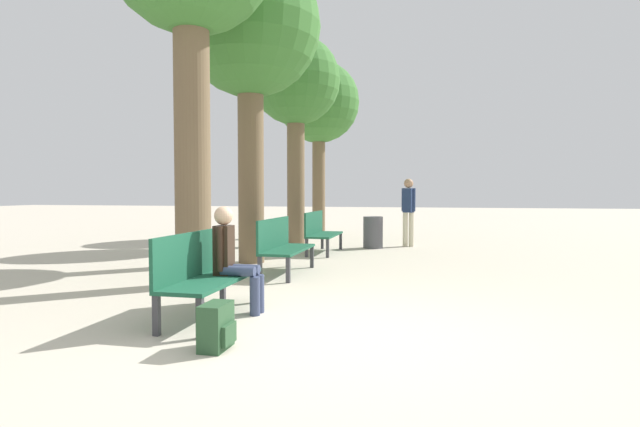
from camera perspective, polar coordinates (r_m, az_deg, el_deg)
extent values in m
plane|color=beige|center=(4.90, 2.25, -13.59)|extent=(80.00, 80.00, 0.00)
cube|color=#195138|center=(5.56, -12.15, -7.43)|extent=(0.53, 1.62, 0.04)
cube|color=#195138|center=(5.63, -14.47, -4.59)|extent=(0.04, 1.62, 0.49)
cube|color=#38383D|center=(4.83, -13.55, -11.54)|extent=(0.06, 0.06, 0.39)
cube|color=#38383D|center=(6.21, -7.26, -8.35)|extent=(0.06, 0.06, 0.39)
cube|color=#38383D|center=(5.04, -18.18, -11.01)|extent=(0.06, 0.06, 0.39)
cube|color=#38383D|center=(6.37, -11.06, -8.10)|extent=(0.06, 0.06, 0.39)
cube|color=#195138|center=(8.26, -3.67, -4.14)|extent=(0.53, 1.62, 0.04)
cube|color=#195138|center=(8.31, -5.31, -2.26)|extent=(0.04, 1.62, 0.49)
cube|color=#38383D|center=(7.50, -3.67, -6.45)|extent=(0.06, 0.06, 0.39)
cube|color=#38383D|center=(8.97, -0.92, -4.98)|extent=(0.06, 0.06, 0.39)
cube|color=#38383D|center=(7.64, -6.89, -6.31)|extent=(0.06, 0.06, 0.39)
cube|color=#38383D|center=(9.08, -3.66, -4.89)|extent=(0.06, 0.06, 0.39)
cube|color=#195138|center=(11.08, 0.55, -2.45)|extent=(0.53, 1.62, 0.04)
cube|color=#195138|center=(11.11, -0.70, -1.06)|extent=(0.04, 1.62, 0.49)
cube|color=#38383D|center=(10.31, 0.87, -4.01)|extent=(0.06, 0.06, 0.39)
cube|color=#38383D|center=(11.80, 2.38, -3.19)|extent=(0.06, 0.06, 0.39)
cube|color=#38383D|center=(10.40, -1.53, -3.95)|extent=(0.06, 0.06, 0.39)
cube|color=#38383D|center=(11.89, 0.26, -3.15)|extent=(0.06, 0.06, 0.39)
cylinder|color=brown|center=(7.49, -14.39, 8.05)|extent=(0.51, 0.51, 4.19)
cylinder|color=brown|center=(9.67, -7.90, 5.58)|extent=(0.49, 0.49, 3.77)
sphere|color=#38702D|center=(10.16, -7.99, 20.51)|extent=(2.68, 2.68, 2.68)
cylinder|color=brown|center=(12.76, -2.78, 4.39)|extent=(0.45, 0.45, 3.57)
sphere|color=#38702D|center=(13.06, -2.80, 14.99)|extent=(2.26, 2.26, 2.26)
cylinder|color=brown|center=(15.33, -0.15, 3.79)|extent=(0.39, 0.39, 3.42)
sphere|color=#38702D|center=(15.57, -0.15, 12.63)|extent=(2.48, 2.48, 2.48)
cylinder|color=#384260|center=(5.61, -9.35, -6.52)|extent=(0.39, 0.11, 0.11)
cylinder|color=#384260|center=(5.59, -7.45, -9.35)|extent=(0.11, 0.11, 0.43)
cylinder|color=#384260|center=(5.74, -8.83, -6.31)|extent=(0.39, 0.11, 0.11)
cylinder|color=#384260|center=(5.72, -6.97, -9.08)|extent=(0.11, 0.11, 0.43)
cube|color=black|center=(5.72, -10.93, -4.13)|extent=(0.18, 0.21, 0.55)
cylinder|color=black|center=(5.61, -11.41, -3.98)|extent=(0.08, 0.08, 0.50)
cylinder|color=black|center=(5.82, -10.48, -3.74)|extent=(0.08, 0.08, 0.50)
sphere|color=tan|center=(5.69, -10.96, -0.24)|extent=(0.21, 0.21, 0.21)
cube|color=#284C2D|center=(4.49, -11.82, -12.50)|extent=(0.20, 0.35, 0.40)
cube|color=#284C2D|center=(4.46, -10.36, -13.40)|extent=(0.04, 0.24, 0.18)
cylinder|color=beige|center=(12.61, 9.72, -1.80)|extent=(0.12, 0.12, 0.85)
cylinder|color=beige|center=(12.61, 10.40, -1.81)|extent=(0.12, 0.12, 0.85)
cube|color=navy|center=(12.58, 10.08, 1.49)|extent=(0.29, 0.27, 0.60)
cylinder|color=navy|center=(12.58, 9.51, 1.57)|extent=(0.09, 0.09, 0.57)
cylinder|color=navy|center=(12.57, 10.66, 1.56)|extent=(0.09, 0.09, 0.57)
sphere|color=#A37A5B|center=(12.58, 10.10, 3.41)|extent=(0.23, 0.23, 0.23)
cylinder|color=#4C4C51|center=(12.12, 6.08, -2.16)|extent=(0.47, 0.47, 0.76)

